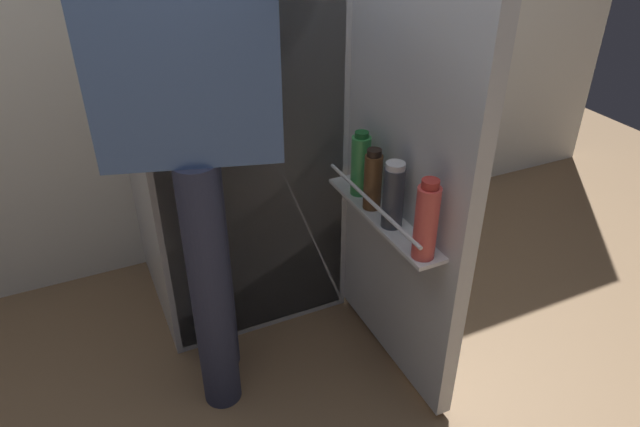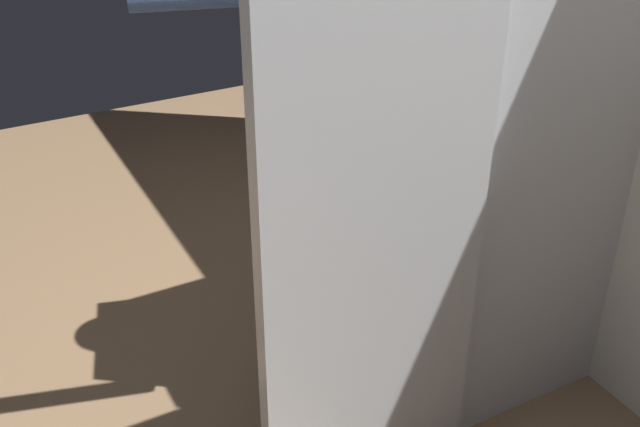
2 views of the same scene
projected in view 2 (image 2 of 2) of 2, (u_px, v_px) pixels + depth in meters
name	position (u px, v px, depth m)	size (l,w,h in m)	color
ground_plane	(328.00, 398.00, 2.66)	(5.81, 5.81, 0.00)	brown
kitchen_wall	(588.00, 10.00, 2.42)	(4.40, 0.10, 2.43)	silver
refrigerator	(478.00, 132.00, 2.40)	(0.73, 1.26, 1.80)	silver
person	(318.00, 86.00, 2.32)	(0.58, 0.85, 1.72)	#2D334C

